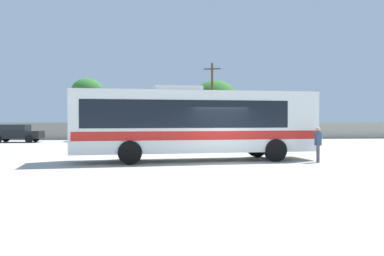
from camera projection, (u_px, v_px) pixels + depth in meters
The scene contains 10 objects.
ground_plane at pixel (199, 149), 28.61m from camera, with size 300.00×300.00×0.00m, color #A3A099.
perimeter_wall at pixel (184, 131), 42.14m from camera, with size 80.00×0.30×1.66m, color #9E998C.
coach_bus_white_red at pixel (192, 121), 20.24m from camera, with size 11.72×3.84×3.51m.
attendant_by_bus_door at pixel (318, 143), 19.38m from camera, with size 0.42×0.42×1.60m.
parked_car_leftmost_black at pixel (16, 133), 36.45m from camera, with size 4.20×2.12×1.52m.
parked_car_second_silver at pixel (95, 133), 37.81m from camera, with size 4.44×2.05×1.46m.
utility_pole_near at pixel (212, 99), 44.76m from camera, with size 1.76×0.61×7.83m.
roadside_tree_left at pixel (87, 92), 46.79m from camera, with size 3.48×3.48×6.47m.
roadside_tree_midleft at pixel (171, 102), 47.13m from camera, with size 3.62×3.62×5.43m.
roadside_tree_midright at pixel (215, 99), 48.05m from camera, with size 4.93×4.93×6.34m.
Camera 1 is at (-3.11, -18.41, 1.95)m, focal length 40.06 mm.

